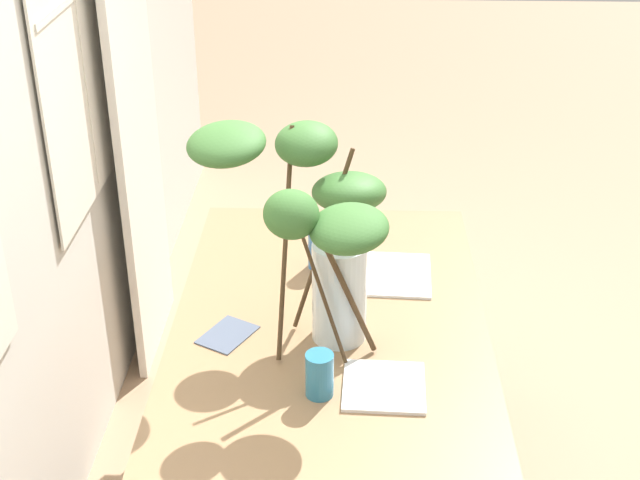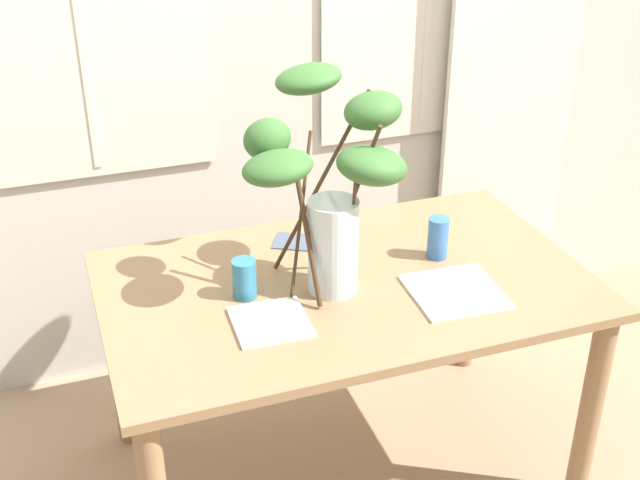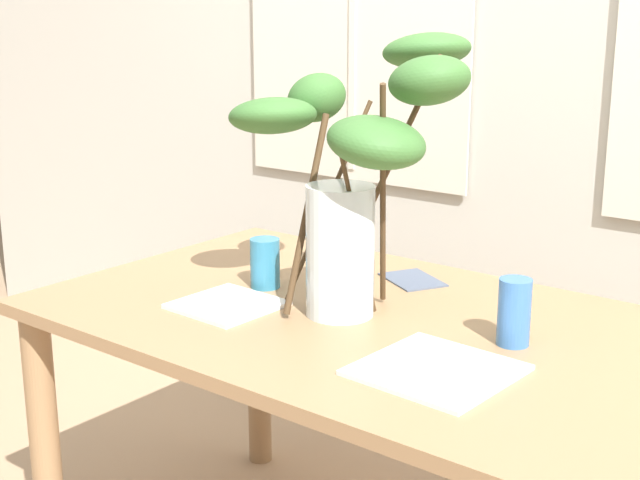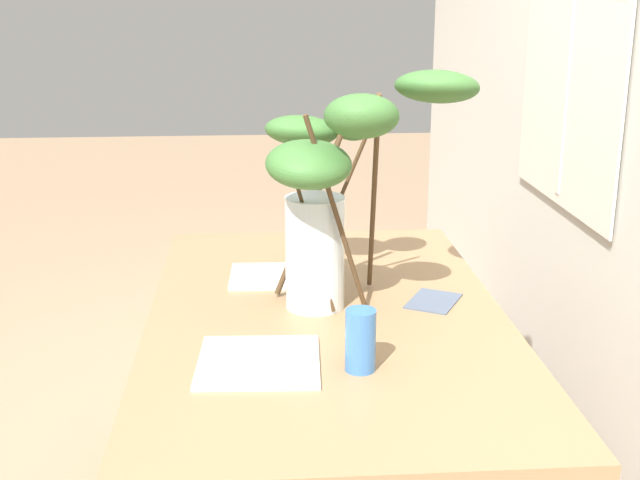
{
  "view_description": "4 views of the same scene",
  "coord_description": "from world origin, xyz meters",
  "px_view_note": "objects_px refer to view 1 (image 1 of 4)",
  "views": [
    {
      "loc": [
        -2.11,
        -0.05,
        2.15
      ],
      "look_at": [
        -0.03,
        0.03,
        1.03
      ],
      "focal_mm": 50.22,
      "sensor_mm": 36.0,
      "label": 1
    },
    {
      "loc": [
        -0.8,
        -2.01,
        2.04
      ],
      "look_at": [
        -0.08,
        0.01,
        0.89
      ],
      "focal_mm": 46.57,
      "sensor_mm": 36.0,
      "label": 2
    },
    {
      "loc": [
        1.05,
        -1.5,
        1.39
      ],
      "look_at": [
        -0.09,
        -0.05,
        0.91
      ],
      "focal_mm": 49.62,
      "sensor_mm": 36.0,
      "label": 3
    },
    {
      "loc": [
        1.96,
        -0.16,
        1.53
      ],
      "look_at": [
        0.01,
        -0.02,
        0.94
      ],
      "focal_mm": 47.36,
      "sensor_mm": 36.0,
      "label": 4
    }
  ],
  "objects_px": {
    "vase_with_branches": "(319,224)",
    "drinking_glass_blue_right": "(319,248)",
    "plate_square_right": "(388,274)",
    "drinking_glass_blue_left": "(320,375)",
    "dining_table": "(330,358)",
    "plate_square_left": "(384,386)"
  },
  "relations": [
    {
      "from": "drinking_glass_blue_right",
      "to": "plate_square_left",
      "type": "distance_m",
      "value": 0.64
    },
    {
      "from": "plate_square_left",
      "to": "drinking_glass_blue_left",
      "type": "bearing_deg",
      "value": 100.42
    },
    {
      "from": "dining_table",
      "to": "plate_square_left",
      "type": "xyz_separation_m",
      "value": [
        -0.28,
        -0.15,
        0.12
      ]
    },
    {
      "from": "vase_with_branches",
      "to": "plate_square_left",
      "type": "height_order",
      "value": "vase_with_branches"
    },
    {
      "from": "vase_with_branches",
      "to": "drinking_glass_blue_right",
      "type": "bearing_deg",
      "value": 2.38
    },
    {
      "from": "vase_with_branches",
      "to": "drinking_glass_blue_right",
      "type": "relative_size",
      "value": 4.52
    },
    {
      "from": "drinking_glass_blue_left",
      "to": "drinking_glass_blue_right",
      "type": "distance_m",
      "value": 0.64
    },
    {
      "from": "vase_with_branches",
      "to": "dining_table",
      "type": "bearing_deg",
      "value": -30.76
    },
    {
      "from": "dining_table",
      "to": "drinking_glass_blue_left",
      "type": "distance_m",
      "value": 0.36
    },
    {
      "from": "drinking_glass_blue_right",
      "to": "plate_square_right",
      "type": "distance_m",
      "value": 0.23
    },
    {
      "from": "dining_table",
      "to": "plate_square_right",
      "type": "xyz_separation_m",
      "value": [
        0.28,
        -0.17,
        0.12
      ]
    },
    {
      "from": "drinking_glass_blue_right",
      "to": "dining_table",
      "type": "bearing_deg",
      "value": -172.45
    },
    {
      "from": "dining_table",
      "to": "vase_with_branches",
      "type": "height_order",
      "value": "vase_with_branches"
    },
    {
      "from": "vase_with_branches",
      "to": "plate_square_left",
      "type": "relative_size",
      "value": 2.96
    },
    {
      "from": "drinking_glass_blue_left",
      "to": "drinking_glass_blue_right",
      "type": "xyz_separation_m",
      "value": [
        0.64,
        0.03,
        0.01
      ]
    },
    {
      "from": "drinking_glass_blue_left",
      "to": "plate_square_left",
      "type": "xyz_separation_m",
      "value": [
        0.03,
        -0.16,
        -0.05
      ]
    },
    {
      "from": "drinking_glass_blue_left",
      "to": "drinking_glass_blue_right",
      "type": "bearing_deg",
      "value": 2.31
    },
    {
      "from": "plate_square_left",
      "to": "plate_square_right",
      "type": "relative_size",
      "value": 0.79
    },
    {
      "from": "dining_table",
      "to": "drinking_glass_blue_left",
      "type": "xyz_separation_m",
      "value": [
        -0.31,
        0.02,
        0.17
      ]
    },
    {
      "from": "drinking_glass_blue_right",
      "to": "plate_square_right",
      "type": "relative_size",
      "value": 0.52
    },
    {
      "from": "drinking_glass_blue_right",
      "to": "plate_square_left",
      "type": "bearing_deg",
      "value": -162.79
    },
    {
      "from": "drinking_glass_blue_left",
      "to": "vase_with_branches",
      "type": "bearing_deg",
      "value": 2.21
    }
  ]
}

